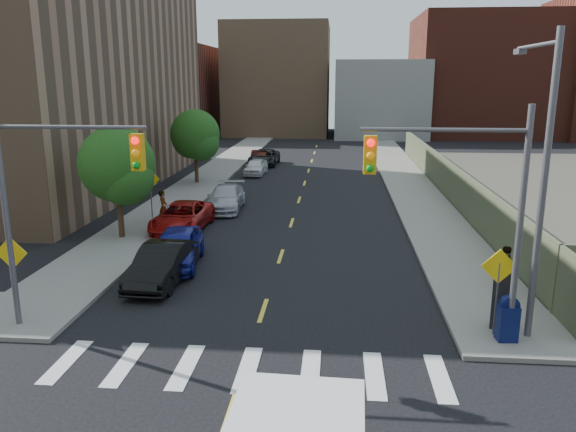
% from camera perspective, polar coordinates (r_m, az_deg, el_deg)
% --- Properties ---
extents(sidewalk_nw, '(3.50, 73.00, 0.15)m').
position_cam_1_polar(sidewalk_nw, '(52.62, -6.19, 5.40)').
color(sidewalk_nw, gray).
rests_on(sidewalk_nw, ground).
extents(sidewalk_ne, '(3.50, 73.00, 0.15)m').
position_cam_1_polar(sidewalk_ne, '(51.92, 10.92, 5.11)').
color(sidewalk_ne, gray).
rests_on(sidewalk_ne, ground).
extents(fence_north, '(0.12, 44.00, 2.50)m').
position_cam_1_polar(fence_north, '(38.80, 15.68, 3.75)').
color(fence_north, '#67704E').
rests_on(fence_north, ground).
extents(bg_bldg_west, '(14.00, 18.00, 12.00)m').
position_cam_1_polar(bg_bldg_west, '(83.25, -12.33, 12.30)').
color(bg_bldg_west, '#592319').
rests_on(bg_bldg_west, ground).
extents(bg_bldg_midwest, '(14.00, 16.00, 15.00)m').
position_cam_1_polar(bg_bldg_midwest, '(82.01, -0.90, 13.64)').
color(bg_bldg_midwest, '#8C6B4C').
rests_on(bg_bldg_midwest, ground).
extents(bg_bldg_center, '(12.00, 16.00, 10.00)m').
position_cam_1_polar(bg_bldg_center, '(79.82, 9.22, 11.67)').
color(bg_bldg_center, gray).
rests_on(bg_bldg_center, ground).
extents(bg_bldg_east, '(18.00, 18.00, 16.00)m').
position_cam_1_polar(bg_bldg_east, '(83.91, 19.04, 13.26)').
color(bg_bldg_east, '#592319').
rests_on(bg_bldg_east, ground).
extents(signal_nw, '(4.59, 0.30, 7.00)m').
position_cam_1_polar(signal_nw, '(17.96, -22.90, 2.68)').
color(signal_nw, '#59595E').
rests_on(signal_nw, ground).
extents(signal_ne, '(4.59, 0.30, 7.00)m').
position_cam_1_polar(signal_ne, '(16.29, 17.68, 2.09)').
color(signal_ne, '#59595E').
rests_on(signal_ne, ground).
extents(streetlight_ne, '(0.25, 3.70, 9.00)m').
position_cam_1_polar(streetlight_ne, '(17.64, 24.27, 4.66)').
color(streetlight_ne, '#59595E').
rests_on(streetlight_ne, ground).
extents(warn_sign_nw, '(1.06, 0.06, 2.83)m').
position_cam_1_polar(warn_sign_nw, '(19.85, -26.21, -4.23)').
color(warn_sign_nw, '#59595E').
rests_on(warn_sign_nw, ground).
extents(warn_sign_ne, '(1.06, 0.06, 2.83)m').
position_cam_1_polar(warn_sign_ne, '(17.71, 20.60, -5.75)').
color(warn_sign_ne, '#59595E').
rests_on(warn_sign_ne, ground).
extents(warn_sign_midwest, '(1.06, 0.06, 2.83)m').
position_cam_1_polar(warn_sign_midwest, '(31.79, -13.80, 3.12)').
color(warn_sign_midwest, '#59595E').
rests_on(warn_sign_midwest, ground).
extents(tree_west_near, '(3.66, 3.64, 5.52)m').
position_cam_1_polar(tree_west_near, '(27.96, -16.93, 4.59)').
color(tree_west_near, '#332114').
rests_on(tree_west_near, ground).
extents(tree_west_far, '(3.66, 3.64, 5.52)m').
position_cam_1_polar(tree_west_far, '(42.14, -9.39, 7.89)').
color(tree_west_far, '#332114').
rests_on(tree_west_far, ground).
extents(parked_car_blue, '(2.35, 4.83, 1.59)m').
position_cam_1_polar(parked_car_blue, '(23.94, -11.20, -3.14)').
color(parked_car_blue, navy).
rests_on(parked_car_blue, ground).
extents(parked_car_black, '(1.78, 4.62, 1.50)m').
position_cam_1_polar(parked_car_black, '(22.07, -12.67, -4.79)').
color(parked_car_black, black).
rests_on(parked_car_black, ground).
extents(parked_car_red, '(2.48, 5.24, 1.45)m').
position_cam_1_polar(parked_car_red, '(29.42, -10.69, -0.09)').
color(parked_car_red, '#A41210').
rests_on(parked_car_red, ground).
extents(parked_car_silver, '(2.17, 5.02, 1.44)m').
position_cam_1_polar(parked_car_silver, '(33.76, -6.36, 1.83)').
color(parked_car_silver, '#ACAFB4').
rests_on(parked_car_silver, ground).
extents(parked_car_white, '(1.77, 3.96, 1.32)m').
position_cam_1_polar(parked_car_white, '(46.06, -3.30, 5.01)').
color(parked_car_white, silver).
rests_on(parked_car_white, ground).
extents(parked_car_maroon, '(1.55, 4.04, 1.31)m').
position_cam_1_polar(parked_car_maroon, '(51.50, -2.96, 5.93)').
color(parked_car_maroon, '#3C130C').
rests_on(parked_car_maroon, ground).
extents(parked_car_grey, '(2.53, 5.20, 1.42)m').
position_cam_1_polar(parked_car_grey, '(51.39, -2.43, 5.98)').
color(parked_car_grey, black).
rests_on(parked_car_grey, ground).
extents(mailbox, '(0.60, 0.48, 1.39)m').
position_cam_1_polar(mailbox, '(17.85, 21.43, -9.71)').
color(mailbox, '#0D164E').
rests_on(mailbox, sidewalk_ne).
extents(payphone, '(0.65, 0.59, 1.85)m').
position_cam_1_polar(payphone, '(18.55, 20.84, -7.92)').
color(payphone, black).
rests_on(payphone, sidewalk_ne).
extents(pedestrian_west, '(0.51, 0.71, 1.83)m').
position_cam_1_polar(pedestrian_west, '(30.17, -12.55, 0.83)').
color(pedestrian_west, gray).
rests_on(pedestrian_west, sidewalk_nw).
extents(pedestrian_east, '(0.84, 0.68, 1.65)m').
position_cam_1_polar(pedestrian_east, '(21.88, 21.10, -4.94)').
color(pedestrian_east, gray).
rests_on(pedestrian_east, sidewalk_ne).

